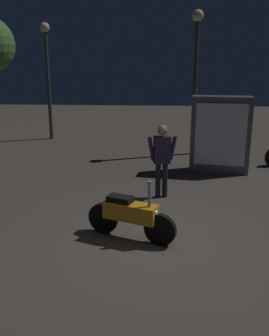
# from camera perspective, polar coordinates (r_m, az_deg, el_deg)

# --- Properties ---
(ground_plane) EXTENTS (40.00, 40.00, 0.00)m
(ground_plane) POSITION_cam_1_polar(r_m,az_deg,el_deg) (6.52, 3.47, -11.18)
(ground_plane) COLOR #4C443D
(motorcycle_orange_foreground) EXTENTS (1.58, 0.69, 1.11)m
(motorcycle_orange_foreground) POSITION_cam_1_polar(r_m,az_deg,el_deg) (6.40, -0.65, -7.35)
(motorcycle_orange_foreground) COLOR black
(motorcycle_orange_foreground) RESTS_ON ground_plane
(person_rider_beside) EXTENTS (0.67, 0.30, 1.67)m
(person_rider_beside) POSITION_cam_1_polar(r_m,az_deg,el_deg) (8.19, 4.28, 2.04)
(person_rider_beside) COLOR black
(person_rider_beside) RESTS_ON ground_plane
(streetlamp_near) EXTENTS (0.36, 0.36, 4.38)m
(streetlamp_near) POSITION_cam_1_polar(r_m,az_deg,el_deg) (14.87, -13.41, 15.22)
(streetlamp_near) COLOR #38383D
(streetlamp_near) RESTS_ON ground_plane
(streetlamp_far) EXTENTS (0.36, 0.36, 4.51)m
(streetlamp_far) POSITION_cam_1_polar(r_m,az_deg,el_deg) (12.14, 9.50, 15.62)
(streetlamp_far) COLOR #38383D
(streetlamp_far) RESTS_ON ground_plane
(kiosk_billboard) EXTENTS (1.65, 0.73, 2.10)m
(kiosk_billboard) POSITION_cam_1_polar(r_m,az_deg,el_deg) (10.39, 13.17, 5.05)
(kiosk_billboard) COLOR #595960
(kiosk_billboard) RESTS_ON ground_plane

